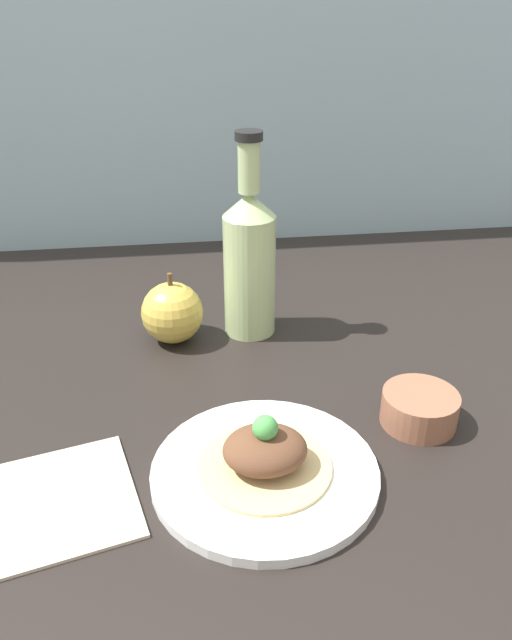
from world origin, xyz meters
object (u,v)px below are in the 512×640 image
Objects in this scene: dipping_bowl at (419,408)px; cider_bottle at (249,259)px; apple at (172,313)px; plate at (265,471)px; plated_food at (265,452)px.

cider_bottle is at bearing 124.31° from dipping_bowl.
apple is 36.70cm from dipping_bowl.
plated_food is (0.00, 0.00, 2.52)cm from plate.
apple is at bearing -172.77° from cider_bottle.
plated_food is 31.38cm from apple.
plate is at bearing -160.78° from dipping_bowl.
plate is 31.57cm from apple.
plate is 1.71× the size of plated_food.
plated_food reaches higher than plate.
plate is 2.69× the size of dipping_bowl.
plate is 2.52cm from plated_food.
dipping_bowl is (19.24, 6.71, -1.28)cm from plated_food.
plate is at bearing -94.24° from cider_bottle.
apple is (-8.97, 30.05, 3.66)cm from plate.
cider_bottle reaches higher than apple.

